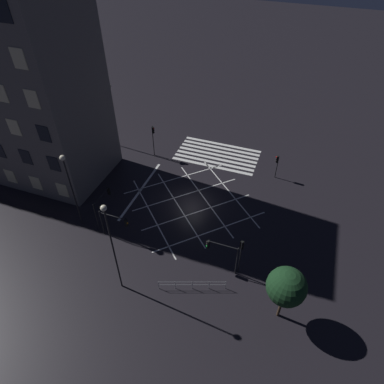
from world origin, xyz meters
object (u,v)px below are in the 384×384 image
Objects in this scene: traffic_light_ne_cross at (103,201)px; traffic_light_ne_main at (116,222)px; traffic_light_sw_main at (277,162)px; street_lamp_far at (110,237)px; street_lamp_west at (68,176)px; street_lamp_east at (112,104)px; traffic_light_nw_cross at (241,250)px; traffic_light_se_main at (153,135)px; traffic_light_nw_main at (220,250)px; street_tree_near at (287,287)px.

traffic_light_ne_cross is 3.24m from traffic_light_ne_main.
street_lamp_far is (10.41, 20.69, 4.48)m from traffic_light_sw_main.
traffic_light_sw_main is 24.13m from street_lamp_west.
street_lamp_east reaches higher than street_lamp_west.
traffic_light_nw_cross is 26.17m from street_lamp_east.
traffic_light_sw_main is (-16.21, -0.74, -0.82)m from traffic_light_se_main.
street_lamp_east is (8.48, -15.24, 4.01)m from traffic_light_ne_main.
traffic_light_ne_cross is at bearing 114.01° from street_lamp_east.
street_tree_near is at bearing 154.49° from traffic_light_nw_main.
traffic_light_se_main reaches higher than traffic_light_sw_main.
traffic_light_se_main reaches higher than traffic_light_ne_main.
traffic_light_ne_main is (-2.56, 1.95, -0.33)m from traffic_light_ne_cross.
traffic_light_nw_cross is 0.95× the size of traffic_light_se_main.
traffic_light_sw_main is at bearing -178.99° from street_lamp_east.
traffic_light_ne_cross is 4.61m from street_lamp_west.
traffic_light_nw_main reaches higher than traffic_light_ne_main.
traffic_light_se_main is 0.49× the size of street_lamp_east.
street_lamp_far is (-5.80, 19.94, 3.65)m from traffic_light_se_main.
street_lamp_west is at bearing -9.42° from street_tree_near.
street_lamp_east reaches higher than traffic_light_sw_main.
traffic_light_sw_main is (-13.47, -15.63, -0.10)m from traffic_light_ne_main.
traffic_light_nw_main is 1.12× the size of traffic_light_sw_main.
traffic_light_nw_main is 10.08m from street_lamp_far.
street_lamp_far is at bearing -58.82° from traffic_light_ne_main.
traffic_light_ne_main is at bearing 173.49° from street_lamp_west.
traffic_light_ne_cross is at bearing -89.18° from traffic_light_se_main.
traffic_light_ne_main is (12.68, 0.23, -0.58)m from traffic_light_nw_cross.
traffic_light_nw_cross is at bearing 178.91° from street_lamp_west.
traffic_light_se_main is 16.25m from traffic_light_sw_main.
street_lamp_far is at bearing -73.78° from traffic_light_se_main.
street_lamp_west reaches higher than traffic_light_ne_cross.
traffic_light_ne_main is at bearing -127.37° from traffic_light_ne_cross.
traffic_light_sw_main is (-0.78, -15.41, -0.68)m from traffic_light_nw_cross.
street_tree_near reaches higher than traffic_light_nw_main.
traffic_light_nw_main is at bearing -47.87° from traffic_light_se_main.
traffic_light_sw_main is at bearing 2.62° from traffic_light_se_main.
street_lamp_far reaches higher than street_tree_near.
traffic_light_nw_main is 0.83× the size of traffic_light_se_main.
traffic_light_nw_cross is at bearing -37.57° from street_tree_near.
traffic_light_se_main is at bearing -42.33° from street_tree_near.
traffic_light_ne_cross is 15.01m from street_lamp_east.
traffic_light_ne_main is at bearing -79.56° from traffic_light_se_main.
street_lamp_east reaches higher than traffic_light_ne_main.
street_lamp_west is 0.88× the size of street_lamp_far.
street_lamp_west is 9.77m from street_lamp_far.
traffic_light_se_main is (0.19, -12.93, 0.39)m from traffic_light_ne_cross.
traffic_light_nw_main is (-10.86, 0.16, 0.29)m from traffic_light_ne_main.
traffic_light_ne_cross is at bearing -14.43° from street_tree_near.
traffic_light_se_main is at bearing -47.87° from traffic_light_nw_main.
street_lamp_far reaches higher than traffic_light_nw_main.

